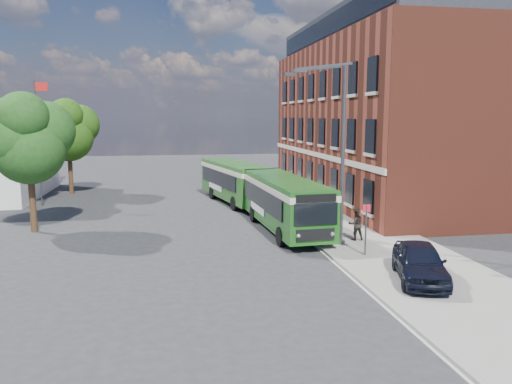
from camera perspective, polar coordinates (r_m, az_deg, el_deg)
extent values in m
plane|color=#29292B|center=(26.37, -2.62, -5.64)|extent=(120.00, 120.00, 0.00)
cube|color=gray|center=(35.48, 6.97, -1.86)|extent=(6.00, 48.00, 0.15)
cube|color=beige|center=(34.73, 2.14, -2.14)|extent=(0.12, 48.00, 0.01)
cube|color=maroon|center=(41.14, 14.92, 7.66)|extent=(12.00, 26.00, 12.00)
cube|color=beige|center=(39.10, 6.70, 4.33)|extent=(0.12, 26.00, 0.35)
cube|color=black|center=(41.67, 15.32, 17.46)|extent=(10.80, 24.80, 2.20)
cube|color=black|center=(39.72, 7.84, 18.13)|extent=(0.08, 24.00, 1.40)
cylinder|color=#3E4144|center=(39.49, -23.63, 5.02)|extent=(0.10, 0.10, 9.00)
cube|color=red|center=(39.39, -23.35, 11.01)|extent=(0.90, 0.02, 0.60)
cylinder|color=#3E4144|center=(25.63, 9.64, -5.83)|extent=(0.44, 0.44, 0.30)
cylinder|color=#3E4144|center=(24.91, 9.89, 3.90)|extent=(0.18, 0.18, 9.00)
cube|color=#3E4144|center=(23.97, 7.81, 14.06)|extent=(2.58, 0.46, 0.37)
cube|color=#3E4144|center=(25.12, 6.95, 13.83)|extent=(2.58, 0.46, 0.37)
cube|color=#3E4144|center=(23.15, 5.17, 13.68)|extent=(0.55, 0.22, 0.16)
cube|color=#3E4144|center=(25.23, 3.85, 13.28)|extent=(0.55, 0.22, 0.16)
cylinder|color=#3E4144|center=(23.52, 12.43, -4.47)|extent=(0.08, 0.08, 2.50)
cube|color=red|center=(23.30, 12.52, -1.84)|extent=(0.35, 0.04, 0.35)
cube|color=#1A5117|center=(28.68, 3.14, -0.86)|extent=(3.14, 10.78, 2.45)
cube|color=#1A5117|center=(28.92, 3.12, -3.35)|extent=(3.18, 10.82, 0.14)
cube|color=black|center=(28.61, 0.51, -0.61)|extent=(0.61, 8.84, 1.10)
cube|color=black|center=(29.33, 5.37, -0.42)|extent=(0.61, 8.84, 1.10)
cube|color=beige|center=(28.56, 3.15, 0.77)|extent=(3.20, 10.85, 0.32)
cube|color=#1A5117|center=(28.51, 3.16, 1.49)|extent=(3.03, 10.68, 0.12)
cube|color=black|center=(23.65, 6.85, -2.52)|extent=(2.15, 0.21, 1.05)
cube|color=black|center=(23.51, 6.89, -0.73)|extent=(2.00, 0.20, 0.38)
cube|color=black|center=(23.86, 6.82, -4.88)|extent=(1.90, 0.19, 0.55)
sphere|color=silver|center=(23.60, 4.86, -5.00)|extent=(0.26, 0.26, 0.26)
sphere|color=silver|center=(24.18, 8.70, -4.74)|extent=(0.26, 0.26, 0.26)
cube|color=black|center=(33.76, 0.55, 0.98)|extent=(2.00, 0.20, 0.90)
cube|color=white|center=(29.41, 0.16, -1.84)|extent=(0.23, 3.20, 0.45)
cylinder|color=black|center=(25.30, 2.85, -5.10)|extent=(0.34, 1.02, 1.00)
cylinder|color=black|center=(26.04, 7.82, -4.77)|extent=(0.34, 1.02, 1.00)
cylinder|color=black|center=(31.01, -0.29, -2.52)|extent=(0.34, 1.02, 1.00)
cylinder|color=black|center=(31.62, 3.85, -2.32)|extent=(0.34, 1.02, 1.00)
cube|color=#275F1D|center=(37.83, -2.39, 1.46)|extent=(4.42, 10.23, 2.45)
cube|color=#275F1D|center=(38.01, -2.38, -0.45)|extent=(4.46, 10.28, 0.14)
cube|color=black|center=(37.71, -4.38, 1.61)|extent=(1.69, 7.99, 1.10)
cube|color=black|center=(38.53, -0.74, 1.79)|extent=(1.69, 7.99, 1.10)
cube|color=beige|center=(37.74, -2.40, 2.70)|extent=(4.49, 10.31, 0.32)
cube|color=#275F1D|center=(37.70, -2.40, 3.25)|extent=(4.30, 10.12, 0.12)
cube|color=black|center=(33.16, 0.43, 0.76)|extent=(2.12, 0.50, 1.05)
cube|color=black|center=(33.06, 0.44, 2.04)|extent=(1.98, 0.47, 0.38)
cube|color=black|center=(33.31, 0.44, -0.95)|extent=(1.88, 0.45, 0.55)
sphere|color=silver|center=(33.02, -0.95, -1.04)|extent=(0.26, 0.26, 0.26)
sphere|color=silver|center=(33.65, 1.77, -0.86)|extent=(0.26, 0.26, 0.26)
cube|color=black|center=(42.53, -4.60, 2.54)|extent=(1.98, 0.47, 0.90)
cube|color=white|center=(38.46, -4.69, 0.62)|extent=(0.67, 3.14, 0.45)
cylinder|color=black|center=(34.68, -2.49, -1.33)|extent=(0.47, 1.04, 1.00)
cylinder|color=black|center=(35.50, 1.08, -1.09)|extent=(0.47, 1.04, 1.00)
cylinder|color=black|center=(39.70, -5.00, -0.08)|extent=(0.47, 1.04, 1.00)
cylinder|color=black|center=(40.42, -1.82, 0.10)|extent=(0.47, 1.04, 1.00)
imported|color=black|center=(20.62, 18.21, -7.59)|extent=(3.02, 4.71, 1.49)
imported|color=black|center=(25.85, 9.11, -3.62)|extent=(0.75, 0.59, 1.82)
imported|color=black|center=(26.34, 11.35, -3.63)|extent=(0.84, 0.67, 1.66)
cylinder|color=#3B2415|center=(30.86, -24.17, -1.12)|extent=(0.36, 0.36, 3.35)
sphere|color=#1D4315|center=(30.53, -24.53, 4.51)|extent=(3.96, 3.96, 3.96)
sphere|color=#1D4315|center=(30.90, -22.99, 6.49)|extent=(3.35, 3.35, 3.35)
sphere|color=#1D4315|center=(30.17, -26.11, 5.53)|extent=(3.04, 3.04, 3.04)
sphere|color=#1D4315|center=(29.74, -25.10, 7.77)|extent=(2.74, 2.74, 2.74)
cylinder|color=#3B2415|center=(40.08, -25.75, 0.85)|extent=(0.36, 0.36, 3.33)
sphere|color=#204715|center=(39.83, -26.04, 5.17)|extent=(3.94, 3.94, 3.94)
sphere|color=#204715|center=(40.18, -24.85, 6.68)|extent=(3.33, 3.33, 3.33)
sphere|color=#204715|center=(39.49, -27.26, 5.95)|extent=(3.03, 3.03, 3.03)
sphere|color=#204715|center=(39.06, -26.51, 7.65)|extent=(2.72, 2.72, 2.72)
cylinder|color=#3B2415|center=(44.65, -20.42, 1.93)|extent=(0.36, 0.36, 3.40)
sphere|color=#20440F|center=(44.43, -20.63, 5.89)|extent=(4.02, 4.02, 4.02)
sphere|color=#20440F|center=(44.87, -19.58, 7.25)|extent=(3.40, 3.40, 3.40)
sphere|color=#20440F|center=(44.01, -21.69, 6.62)|extent=(3.09, 3.09, 3.09)
sphere|color=#20440F|center=(43.63, -20.94, 8.17)|extent=(2.78, 2.78, 2.78)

